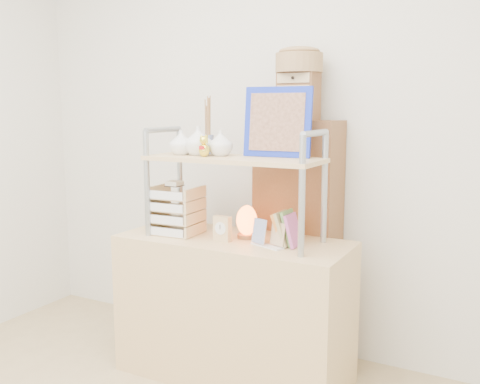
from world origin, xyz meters
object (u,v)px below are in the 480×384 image
object	(u,v)px
cabinet	(297,242)
salt_lamp	(247,221)
letter_tray	(176,213)
desk	(234,308)

from	to	relation	value
cabinet	salt_lamp	size ratio (longest dim) A/B	7.83
cabinet	letter_tray	xyz separation A→B (m)	(-0.53, -0.42, 0.19)
cabinet	salt_lamp	distance (m)	0.39
desk	salt_lamp	world-z (taller)	salt_lamp
desk	letter_tray	xyz separation A→B (m)	(-0.33, -0.05, 0.49)
cabinet	salt_lamp	world-z (taller)	cabinet
letter_tray	desk	bearing A→B (deg)	7.98
desk	letter_tray	world-z (taller)	letter_tray
desk	letter_tray	size ratio (longest dim) A/B	4.22
salt_lamp	desk	bearing A→B (deg)	-139.88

